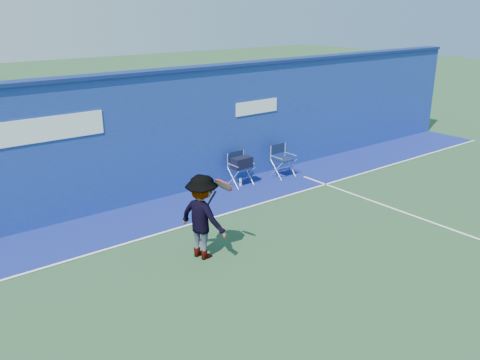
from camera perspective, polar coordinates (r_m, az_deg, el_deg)
ground at (r=8.61m, az=4.53°, el=-12.42°), size 80.00×80.00×0.00m
stadium_wall at (r=12.07m, az=-12.11°, el=4.54°), size 24.00×0.50×3.08m
out_of_bounds_strip at (r=11.62m, az=-9.17°, el=-3.89°), size 24.00×1.80×0.01m
court_lines at (r=8.99m, az=1.92°, el=-10.80°), size 24.00×12.00×0.01m
directors_chair_left at (r=13.25m, az=0.11°, el=0.94°), size 0.52×0.47×0.88m
directors_chair_right at (r=14.02m, az=4.84°, el=1.51°), size 0.53×0.47×0.88m
water_bottle at (r=13.26m, az=0.07°, el=-0.22°), size 0.07×0.07×0.22m
tennis_player at (r=9.36m, az=-4.22°, el=-4.13°), size 0.99×1.16×1.61m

